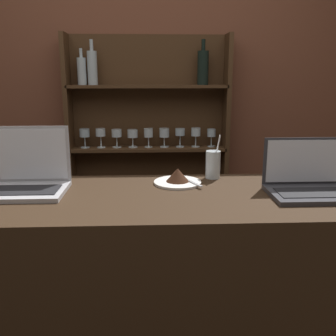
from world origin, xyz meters
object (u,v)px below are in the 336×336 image
Objects in this scene: laptop_near at (29,177)px; cake_plate at (178,178)px; water_glass at (213,164)px; laptop_far at (311,183)px.

cake_plate is (0.60, 0.08, -0.03)m from laptop_near.
laptop_near is 0.79m from water_glass.
laptop_near is 0.61m from cake_plate.
laptop_far is 0.43m from water_glass.
cake_plate is 1.04× the size of water_glass.
cake_plate is 0.19m from water_glass.
laptop_near is at bearing -172.88° from cake_plate.
laptop_far is at bearing -4.50° from laptop_near.
laptop_near is at bearing -168.18° from water_glass.
laptop_near is at bearing 175.50° from laptop_far.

